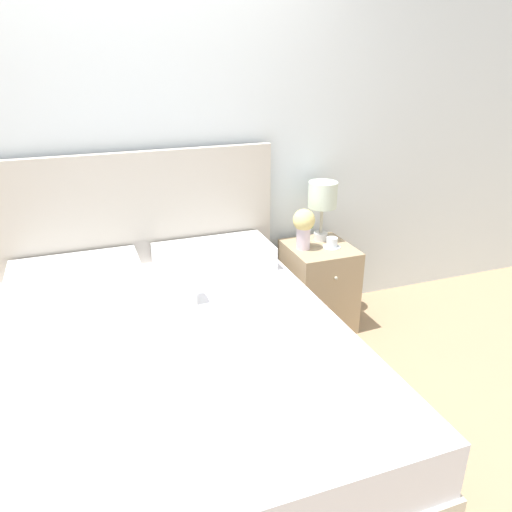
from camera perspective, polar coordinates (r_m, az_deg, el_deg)
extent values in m
plane|color=tan|center=(3.49, -12.07, -8.80)|extent=(12.00, 12.00, 0.00)
cube|color=white|center=(3.10, -14.26, 12.87)|extent=(8.00, 0.06, 2.60)
cube|color=beige|center=(2.59, -8.70, -17.09)|extent=(1.67, 2.01, 0.30)
cube|color=white|center=(2.42, -9.09, -12.12)|extent=(1.63, 1.97, 0.25)
cube|color=beige|center=(3.19, -12.89, 0.53)|extent=(1.70, 0.05, 1.24)
cube|color=white|center=(2.97, -19.90, -2.11)|extent=(0.70, 0.36, 0.14)
cube|color=white|center=(3.06, -4.86, -0.06)|extent=(0.70, 0.36, 0.14)
cube|color=white|center=(2.62, -11.06, -3.45)|extent=(0.37, 0.13, 0.22)
cube|color=tan|center=(3.44, 7.09, -3.41)|extent=(0.42, 0.45, 0.58)
sphere|color=#B2AD93|center=(3.18, 9.14, -2.51)|extent=(0.02, 0.02, 0.02)
cylinder|color=white|center=(3.43, 7.38, 2.25)|extent=(0.09, 0.09, 0.05)
cylinder|color=#B7B29E|center=(3.39, 7.48, 4.09)|extent=(0.02, 0.02, 0.18)
cylinder|color=silver|center=(3.34, 7.63, 6.95)|extent=(0.19, 0.19, 0.17)
cylinder|color=silver|center=(3.25, 5.42, 2.03)|extent=(0.09, 0.09, 0.14)
sphere|color=#E5D17F|center=(3.21, 5.50, 4.12)|extent=(0.14, 0.14, 0.14)
sphere|color=#609356|center=(3.23, 6.05, 3.58)|extent=(0.06, 0.06, 0.06)
cylinder|color=white|center=(3.32, 8.64, 1.04)|extent=(0.12, 0.12, 0.01)
cylinder|color=white|center=(3.31, 8.67, 1.59)|extent=(0.07, 0.07, 0.06)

